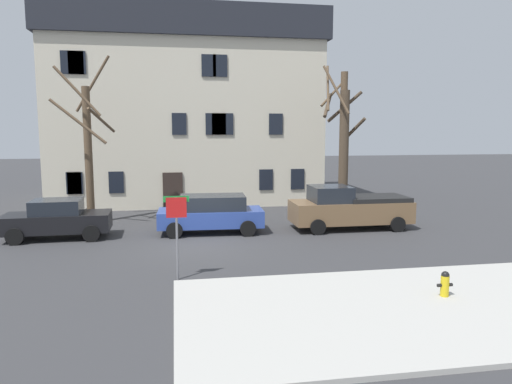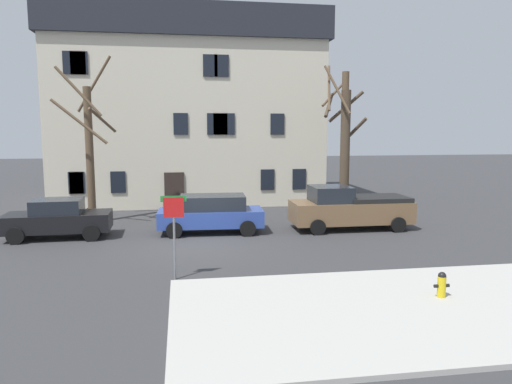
% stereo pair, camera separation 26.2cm
% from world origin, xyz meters
% --- Properties ---
extents(ground_plane, '(120.00, 120.00, 0.00)m').
position_xyz_m(ground_plane, '(0.00, 0.00, 0.00)').
color(ground_plane, '#38383A').
extents(sidewalk_slab, '(11.45, 6.09, 0.12)m').
position_xyz_m(sidewalk_slab, '(4.75, -7.66, 0.06)').
color(sidewalk_slab, '#B7B5AD').
rests_on(sidewalk_slab, ground_plane).
extents(building_main, '(16.35, 8.22, 11.43)m').
position_xyz_m(building_main, '(-0.02, 12.62, 5.79)').
color(building_main, beige).
rests_on(building_main, ground_plane).
extents(tree_bare_near, '(2.68, 2.55, 8.03)m').
position_xyz_m(tree_bare_near, '(-4.88, 5.32, 3.68)').
color(tree_bare_near, brown).
rests_on(tree_bare_near, ground_plane).
extents(tree_bare_mid, '(2.46, 1.72, 6.51)m').
position_xyz_m(tree_bare_mid, '(7.76, 5.27, 3.46)').
color(tree_bare_mid, '#4C3D2D').
rests_on(tree_bare_mid, ground_plane).
extents(tree_bare_far, '(1.55, 2.31, 7.83)m').
position_xyz_m(tree_bare_far, '(7.70, 5.42, 4.03)').
color(tree_bare_far, brown).
rests_on(tree_bare_far, ground_plane).
extents(car_black_sedan, '(4.26, 2.08, 1.63)m').
position_xyz_m(car_black_sedan, '(-5.70, 2.20, 0.82)').
color(car_black_sedan, black).
rests_on(car_black_sedan, ground_plane).
extents(car_blue_wagon, '(4.59, 2.19, 1.65)m').
position_xyz_m(car_blue_wagon, '(0.66, 2.23, 0.87)').
color(car_blue_wagon, '#2D4799').
rests_on(car_blue_wagon, ground_plane).
extents(pickup_truck_brown, '(5.38, 2.27, 1.97)m').
position_xyz_m(pickup_truck_brown, '(6.91, 2.04, 0.96)').
color(pickup_truck_brown, brown).
rests_on(pickup_truck_brown, ground_plane).
extents(fire_hydrant, '(0.42, 0.22, 0.68)m').
position_xyz_m(fire_hydrant, '(6.08, -7.16, 0.47)').
color(fire_hydrant, gold).
rests_on(fire_hydrant, sidewalk_slab).
extents(street_sign_pole, '(0.76, 0.07, 2.55)m').
position_xyz_m(street_sign_pole, '(-0.85, -4.18, 1.79)').
color(street_sign_pole, slate).
rests_on(street_sign_pole, ground_plane).
extents(bicycle_leaning, '(1.66, 0.66, 1.03)m').
position_xyz_m(bicycle_leaning, '(-5.53, 5.74, 0.37)').
color(bicycle_leaning, black).
rests_on(bicycle_leaning, ground_plane).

